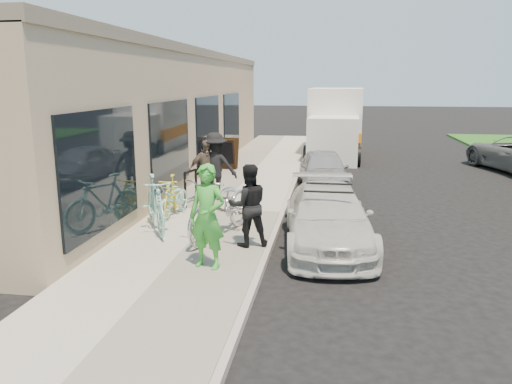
{
  "coord_description": "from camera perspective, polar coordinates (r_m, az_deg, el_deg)",
  "views": [
    {
      "loc": [
        0.68,
        -8.47,
        3.19
      ],
      "look_at": [
        -0.78,
        1.05,
        1.05
      ],
      "focal_mm": 35.0,
      "sensor_mm": 36.0,
      "label": 1
    }
  ],
  "objects": [
    {
      "name": "ground",
      "position": [
        9.08,
        3.9,
        -8.08
      ],
      "size": [
        120.0,
        120.0,
        0.0
      ],
      "primitive_type": "plane",
      "color": "black",
      "rests_on": "ground"
    },
    {
      "name": "sidewalk",
      "position": [
        12.19,
        -4.3,
        -2.32
      ],
      "size": [
        3.0,
        34.0,
        0.15
      ],
      "primitive_type": "cube",
      "color": "#ADA89B",
      "rests_on": "ground"
    },
    {
      "name": "curb",
      "position": [
        11.95,
        2.98,
        -2.66
      ],
      "size": [
        0.12,
        34.0,
        0.13
      ],
      "primitive_type": "cube",
      "color": "#A09992",
      "rests_on": "ground"
    },
    {
      "name": "storefront",
      "position": [
        17.53,
        -11.19,
        8.8
      ],
      "size": [
        3.6,
        20.0,
        4.22
      ],
      "color": "tan",
      "rests_on": "ground"
    },
    {
      "name": "bike_rack",
      "position": [
        12.55,
        -7.47,
        0.91
      ],
      "size": [
        0.18,
        0.62,
        0.89
      ],
      "rotation": [
        0.0,
        0.0,
        -0.21
      ],
      "color": "black",
      "rests_on": "sidewalk"
    },
    {
      "name": "sandwich_board",
      "position": [
        17.67,
        -3.25,
        4.4
      ],
      "size": [
        0.72,
        0.72,
        1.07
      ],
      "rotation": [
        0.0,
        0.0,
        -0.1
      ],
      "color": "black",
      "rests_on": "sidewalk"
    },
    {
      "name": "sedan_white",
      "position": [
        9.9,
        8.22,
        -2.9
      ],
      "size": [
        1.98,
        4.13,
        1.2
      ],
      "rotation": [
        0.0,
        0.0,
        0.09
      ],
      "color": "silver",
      "rests_on": "ground"
    },
    {
      "name": "sedan_silver",
      "position": [
        15.18,
        7.72,
        2.53
      ],
      "size": [
        1.74,
        3.57,
        1.17
      ],
      "primitive_type": "imported",
      "rotation": [
        0.0,
        0.0,
        0.1
      ],
      "color": "#A4A5AA",
      "rests_on": "ground"
    },
    {
      "name": "moving_truck",
      "position": [
        22.2,
        9.04,
        7.45
      ],
      "size": [
        2.41,
        5.97,
        2.9
      ],
      "rotation": [
        0.0,
        0.0,
        -0.04
      ],
      "color": "white",
      "rests_on": "ground"
    },
    {
      "name": "tandem_bike",
      "position": [
        9.92,
        -3.98,
        -1.62
      ],
      "size": [
        1.46,
        2.51,
        1.25
      ],
      "primitive_type": "imported",
      "rotation": [
        0.0,
        0.0,
        -0.29
      ],
      "color": "#BCBCBE",
      "rests_on": "sidewalk"
    },
    {
      "name": "woman_rider",
      "position": [
        8.23,
        -5.58,
        -2.81
      ],
      "size": [
        0.72,
        0.57,
        1.75
      ],
      "primitive_type": "imported",
      "rotation": [
        0.0,
        0.0,
        -0.26
      ],
      "color": "green",
      "rests_on": "sidewalk"
    },
    {
      "name": "man_standing",
      "position": [
        9.31,
        -0.89,
        -1.53
      ],
      "size": [
        0.92,
        0.82,
        1.56
      ],
      "primitive_type": "imported",
      "rotation": [
        0.0,
        0.0,
        3.5
      ],
      "color": "black",
      "rests_on": "sidewalk"
    },
    {
      "name": "cruiser_bike_a",
      "position": [
        10.5,
        -11.44,
        -1.33
      ],
      "size": [
        1.4,
        1.92,
        1.14
      ],
      "primitive_type": "imported",
      "rotation": [
        0.0,
        0.0,
        0.51
      ],
      "color": "#95DFD0",
      "rests_on": "sidewalk"
    },
    {
      "name": "cruiser_bike_b",
      "position": [
        11.63,
        -9.29,
        -0.77
      ],
      "size": [
        0.68,
        1.56,
        0.8
      ],
      "primitive_type": "imported",
      "rotation": [
        0.0,
        0.0,
        -0.1
      ],
      "color": "#95DFD0",
      "rests_on": "sidewalk"
    },
    {
      "name": "cruiser_bike_c",
      "position": [
        11.77,
        -9.69,
        -0.38
      ],
      "size": [
        0.63,
        1.54,
        0.9
      ],
      "primitive_type": "imported",
      "rotation": [
        0.0,
        0.0,
        0.14
      ],
      "color": "yellow",
      "rests_on": "sidewalk"
    },
    {
      "name": "bystander_a",
      "position": [
        13.06,
        -4.69,
        2.95
      ],
      "size": [
        1.17,
        0.72,
        1.76
      ],
      "primitive_type": "imported",
      "rotation": [
        0.0,
        0.0,
        3.2
      ],
      "color": "black",
      "rests_on": "sidewalk"
    },
    {
      "name": "bystander_b",
      "position": [
        12.96,
        -5.79,
        2.46
      ],
      "size": [
        0.98,
        0.85,
        1.58
      ],
      "primitive_type": "imported",
      "rotation": [
        0.0,
        0.0,
        0.62
      ],
      "color": "brown",
      "rests_on": "sidewalk"
    }
  ]
}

